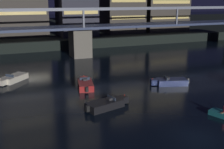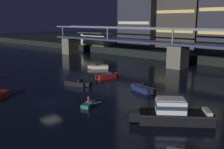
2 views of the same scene
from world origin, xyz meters
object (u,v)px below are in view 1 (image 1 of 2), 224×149
river_bridge (80,34)px  speedboat_far_left (85,84)px  speedboat_mid_center (107,104)px  speedboat_far_center (13,78)px  speedboat_near_right (170,82)px  dinghy_with_paddler (223,114)px

river_bridge → speedboat_far_left: size_ratio=16.58×
speedboat_mid_center → speedboat_far_left: size_ratio=0.99×
speedboat_mid_center → speedboat_far_left: (-0.09, 7.58, 0.00)m
river_bridge → speedboat_far_center: size_ratio=19.31×
speedboat_near_right → speedboat_far_center: 21.49m
speedboat_near_right → dinghy_with_paddler: (-1.04, -10.86, -0.14)m
speedboat_near_right → speedboat_far_center: size_ratio=1.15×
speedboat_far_left → speedboat_far_center: (-8.52, 6.32, 0.00)m
speedboat_near_right → speedboat_far_left: (-10.81, 3.06, 0.00)m
river_bridge → speedboat_far_center: bearing=-134.7°
river_bridge → speedboat_mid_center: size_ratio=16.72×
speedboat_far_center → dinghy_with_paddler: dinghy_with_paddler is taller
speedboat_far_center → speedboat_mid_center: bearing=-58.2°
speedboat_far_left → speedboat_far_center: size_ratio=1.16×
river_bridge → speedboat_near_right: 23.92m
speedboat_far_center → dinghy_with_paddler: 27.28m
speedboat_near_right → speedboat_far_left: bearing=164.2°
speedboat_far_center → dinghy_with_paddler: size_ratio=1.59×
speedboat_far_left → dinghy_with_paddler: size_ratio=1.85×
speedboat_mid_center → dinghy_with_paddler: 11.57m
river_bridge → speedboat_mid_center: bearing=-99.7°
speedboat_near_right → speedboat_mid_center: same height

